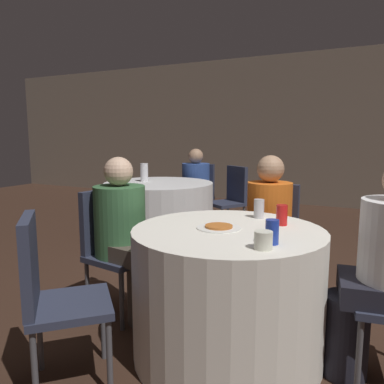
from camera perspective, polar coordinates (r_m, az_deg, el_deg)
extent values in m
plane|color=#382319|center=(2.47, 11.85, -22.96)|extent=(16.00, 16.00, 0.00)
cube|color=gray|center=(7.27, 22.61, 8.75)|extent=(16.00, 0.06, 2.80)
cylinder|color=white|center=(2.27, 5.40, -14.93)|extent=(1.10, 1.10, 0.76)
cylinder|color=white|center=(4.36, -5.06, -3.51)|extent=(1.25, 1.25, 0.76)
cube|color=#2D3347|center=(3.04, 11.53, -8.05)|extent=(0.41, 0.41, 0.04)
cube|color=#2D3347|center=(3.15, 12.54, -2.86)|extent=(0.38, 0.05, 0.45)
cylinder|color=#4C4C51|center=(2.92, 13.78, -13.48)|extent=(0.03, 0.03, 0.41)
cylinder|color=#4C4C51|center=(3.00, 7.30, -12.64)|extent=(0.03, 0.03, 0.41)
cylinder|color=#4C4C51|center=(3.23, 15.20, -11.35)|extent=(0.03, 0.03, 0.41)
cylinder|color=#4C4C51|center=(3.31, 9.33, -10.68)|extent=(0.03, 0.03, 0.41)
cube|color=#2D3347|center=(2.09, -18.00, -16.12)|extent=(0.57, 0.57, 0.04)
cube|color=#2D3347|center=(2.01, -23.54, -9.84)|extent=(0.30, 0.31, 0.45)
cylinder|color=#4C4C51|center=(2.34, -13.39, -19.16)|extent=(0.03, 0.03, 0.41)
cylinder|color=#4C4C51|center=(2.05, -12.46, -23.49)|extent=(0.03, 0.03, 0.41)
cylinder|color=#4C4C51|center=(2.35, -22.19, -19.54)|extent=(0.03, 0.03, 0.41)
cylinder|color=#4C4C51|center=(2.05, -22.84, -23.93)|extent=(0.03, 0.03, 0.41)
cube|color=#2D3347|center=(2.76, -10.77, -9.73)|extent=(0.46, 0.46, 0.04)
cube|color=#2D3347|center=(2.82, -13.48, -4.20)|extent=(0.11, 0.38, 0.45)
cylinder|color=#4C4C51|center=(2.84, -5.65, -13.86)|extent=(0.03, 0.03, 0.41)
cylinder|color=#4C4C51|center=(2.62, -10.68, -16.02)|extent=(0.03, 0.03, 0.41)
cylinder|color=#4C4C51|center=(3.06, -10.61, -12.31)|extent=(0.03, 0.03, 0.41)
cylinder|color=#4C4C51|center=(2.85, -15.63, -14.08)|extent=(0.03, 0.03, 0.41)
cylinder|color=#4C4C51|center=(2.17, 24.06, -22.07)|extent=(0.03, 0.03, 0.41)
cylinder|color=#4C4C51|center=(2.47, 23.23, -18.12)|extent=(0.03, 0.03, 0.41)
cube|color=#2D3347|center=(5.16, 0.57, -1.09)|extent=(0.41, 0.41, 0.04)
cube|color=#2D3347|center=(5.28, 1.46, 1.85)|extent=(0.38, 0.06, 0.45)
cylinder|color=#4C4C51|center=(4.97, 1.43, -4.06)|extent=(0.03, 0.03, 0.41)
cylinder|color=#4C4C51|center=(5.13, -1.99, -3.68)|extent=(0.03, 0.03, 0.41)
cylinder|color=#4C4C51|center=(5.28, 3.06, -3.35)|extent=(0.03, 0.03, 0.41)
cylinder|color=#4C4C51|center=(5.42, -0.22, -3.01)|extent=(0.03, 0.03, 0.41)
cube|color=#2D3347|center=(4.82, 5.10, -1.79)|extent=(0.55, 0.55, 0.04)
cube|color=#2D3347|center=(4.89, 6.85, 1.26)|extent=(0.35, 0.25, 0.45)
cylinder|color=#4C4C51|center=(4.64, 4.57, -5.01)|extent=(0.03, 0.03, 0.41)
cylinder|color=#4C4C51|center=(4.91, 2.29, -4.23)|extent=(0.03, 0.03, 0.41)
cylinder|color=#4C4C51|center=(4.84, 7.88, -4.51)|extent=(0.03, 0.03, 0.41)
cylinder|color=#4C4C51|center=(5.10, 5.51, -3.79)|extent=(0.03, 0.03, 0.41)
cylinder|color=#4C4238|center=(2.90, 10.21, -13.04)|extent=(0.24, 0.24, 0.45)
cube|color=#4C4238|center=(2.92, 10.98, -7.30)|extent=(0.33, 0.32, 0.12)
cylinder|color=orange|center=(2.98, 11.68, -3.20)|extent=(0.34, 0.34, 0.48)
sphere|color=tan|center=(2.93, 11.88, 3.47)|extent=(0.21, 0.21, 0.21)
cylinder|color=black|center=(2.31, 22.33, -19.51)|extent=(0.24, 0.24, 0.45)
cube|color=black|center=(2.21, 25.66, -13.23)|extent=(0.37, 0.40, 0.12)
cylinder|color=#4C4238|center=(2.69, -7.25, -14.79)|extent=(0.24, 0.24, 0.45)
cube|color=#4C4238|center=(2.66, -9.14, -8.78)|extent=(0.37, 0.39, 0.12)
cylinder|color=#38663D|center=(2.69, -10.93, -4.32)|extent=(0.36, 0.36, 0.49)
sphere|color=#DBB293|center=(2.64, -11.14, 3.09)|extent=(0.20, 0.20, 0.20)
cylinder|color=black|center=(5.00, -0.57, -3.75)|extent=(0.24, 0.24, 0.45)
cube|color=black|center=(5.05, 0.01, -0.49)|extent=(0.36, 0.33, 0.12)
cylinder|color=#33519E|center=(5.12, 0.58, 1.74)|extent=(0.38, 0.38, 0.47)
sphere|color=tan|center=(5.09, 0.58, 5.50)|extent=(0.20, 0.20, 0.20)
cylinder|color=white|center=(2.16, 4.10, -5.46)|extent=(0.25, 0.25, 0.01)
cylinder|color=#BC6628|center=(2.16, 4.10, -5.22)|extent=(0.16, 0.16, 0.01)
cylinder|color=silver|center=(2.45, 10.17, -2.51)|extent=(0.07, 0.07, 0.12)
cylinder|color=red|center=(2.28, 13.53, -3.43)|extent=(0.07, 0.07, 0.12)
cylinder|color=#1E38A5|center=(1.87, 12.10, -5.97)|extent=(0.07, 0.07, 0.12)
cylinder|color=silver|center=(1.79, 10.81, -7.23)|extent=(0.09, 0.09, 0.09)
cylinder|color=white|center=(4.41, -7.30, 2.98)|extent=(0.09, 0.09, 0.21)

